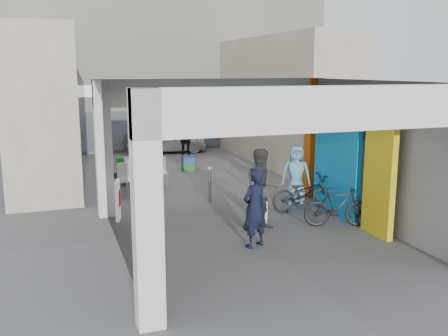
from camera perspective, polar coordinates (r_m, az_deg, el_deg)
name	(u,v)px	position (r m, az deg, el deg)	size (l,w,h in m)	color
ground	(242,226)	(12.19, 2.03, -6.68)	(90.00, 90.00, 0.00)	#535358
arcade_canopy	(278,135)	(11.16, 6.23, 3.71)	(6.40, 6.45, 6.40)	silver
far_building	(139,64)	(25.16, -9.70, 11.62)	(18.00, 4.08, 8.00)	silver
plaza_bldg_left	(41,106)	(18.36, -20.14, 6.65)	(2.00, 9.00, 5.00)	#C1B4A0
plaza_bldg_right	(279,101)	(20.32, 6.34, 7.64)	(2.00, 9.00, 5.00)	#C1B4A0
bollard_left	(158,193)	(13.70, -7.53, -2.87)	(0.09, 0.09, 0.87)	gray
bollard_center	(210,185)	(14.31, -1.67, -1.94)	(0.09, 0.09, 0.97)	gray
bollard_right	(261,182)	(14.88, 4.30, -1.58)	(0.09, 0.09, 0.91)	gray
advert_board_near	(146,252)	(9.25, -8.95, -9.43)	(0.12, 0.55, 1.00)	white
advert_board_far	(118,200)	(12.89, -12.03, -3.59)	(0.20, 0.55, 1.00)	white
cafe_set	(141,180)	(15.74, -9.51, -1.39)	(1.65, 1.33, 1.00)	#AEADB3
produce_stand	(135,173)	(16.86, -10.16, -0.57)	(1.34, 0.73, 0.88)	black
crate_stack	(188,163)	(18.74, -4.11, 0.53)	(0.45, 0.35, 0.56)	#165020
border_collie	(262,211)	(12.51, 4.37, -4.90)	(0.26, 0.51, 0.70)	black
man_with_dog	(255,208)	(10.62, 3.55, -4.59)	(0.62, 0.41, 1.71)	black
man_back_turned	(262,189)	(11.80, 4.40, -2.44)	(0.94, 0.73, 1.93)	#3A3A3C
man_elderly	(296,174)	(14.17, 8.21, -0.73)	(0.82, 0.53, 1.68)	#6299BF
man_crates	(186,139)	(21.16, -4.37, 3.29)	(0.98, 0.41, 1.67)	black
bicycle_front	(305,193)	(13.54, 9.20, -2.83)	(0.65, 1.87, 0.99)	black
bicycle_rear	(338,207)	(12.37, 12.87, -4.33)	(0.46, 1.64, 0.98)	black
white_van	(166,139)	(22.99, -6.59, 3.33)	(1.46, 3.62, 1.23)	silver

